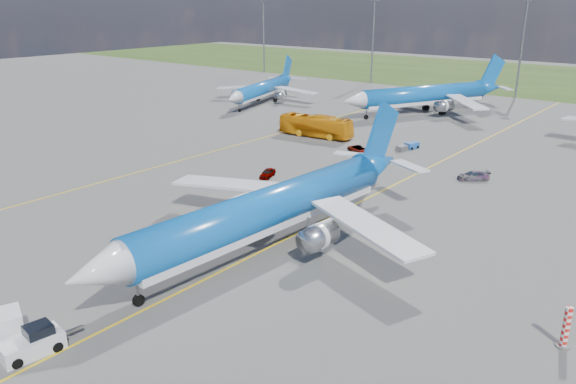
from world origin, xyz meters
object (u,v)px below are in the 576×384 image
Objects in this scene: bg_jet_nw at (263,103)px; main_airliner at (269,247)px; service_car_b at (360,150)px; pushback_tug at (33,343)px; baggage_tug_c at (408,146)px; bg_jet_nnw at (423,113)px; service_car_c at (473,176)px; service_car_a at (268,173)px; warning_post at (566,327)px; apron_bus at (316,126)px.

main_airliner is (52.53, -58.93, 0.00)m from bg_jet_nw.
pushback_tug is at bearing -149.81° from service_car_b.
bg_jet_nnw is at bearing 124.64° from baggage_tug_c.
baggage_tug_c is (-7.02, 41.85, 0.46)m from main_airliner.
baggage_tug_c is (-14.05, 9.11, -0.13)m from service_car_c.
pushback_tug reaches higher than baggage_tug_c.
service_car_a is at bearing -64.84° from bg_jet_nw.
main_airliner reaches higher than pushback_tug.
bg_jet_nnw reaches higher than service_car_a.
service_car_a is at bearing 157.96° from warning_post.
warning_post is at bearing -112.57° from service_car_b.
main_airliner reaches higher than apron_bus.
service_car_c is at bearing 88.94° from pushback_tug.
warning_post is 0.54× the size of pushback_tug.
service_car_a is 0.82× the size of service_car_c.
apron_bus is (-5.11, -30.62, 1.83)m from bg_jet_nnw.
baggage_tug_c is at bearing -162.76° from service_car_c.
service_car_b is at bearing 111.63° from main_airliner.
bg_jet_nnw is 7.52× the size of pushback_tug.
service_car_a is at bearing 116.28° from pushback_tug.
bg_jet_nnw is at bearing 74.85° from service_car_a.
baggage_tug_c is at bearing 102.59° from pushback_tug.
pushback_tug is (17.16, -92.86, 0.75)m from bg_jet_nnw.
apron_bus is 31.36m from service_car_c.
service_car_a is at bearing -94.02° from baggage_tug_c.
bg_jet_nnw is at bearing 107.93° from pushback_tug.
service_car_a is 18.28m from service_car_b.
pushback_tug is at bearing -74.60° from bg_jet_nw.
service_car_b is (40.90, -24.09, 0.57)m from bg_jet_nw.
pushback_tug is 41.52m from service_car_a.
baggage_tug_c is at bearing 53.92° from service_car_a.
main_airliner reaches higher than bg_jet_nw.
pushback_tug is 1.35× the size of service_car_b.
warning_post is at bearing -32.29° from bg_jet_nnw.
warning_post is 0.09× the size of bg_jet_nw.
service_car_a is (37.89, -42.12, 0.57)m from bg_jet_nw.
pushback_tug is at bearing -54.22° from bg_jet_nnw.
bg_jet_nnw is 10.15× the size of service_car_b.
baggage_tug_c is at bearing 102.70° from main_airliner.
service_car_a is (8.87, -22.94, -1.26)m from apron_bus.
pushback_tug is at bearing -71.98° from baggage_tug_c.
baggage_tug_c is (7.62, 25.05, -0.11)m from service_car_a.
apron_bus reaches higher than warning_post.
warning_post is 0.07× the size of bg_jet_nnw.
apron_bus is at bearing 123.77° from main_airliner.
baggage_tug_c is (-5.78, 64.35, -0.29)m from pushback_tug.
apron_bus is (-22.26, 62.24, 1.08)m from pushback_tug.
apron_bus is (29.02, -19.19, 1.83)m from bg_jet_nw.
warning_post reaches higher than baggage_tug_c.
main_airliner reaches higher than warning_post.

